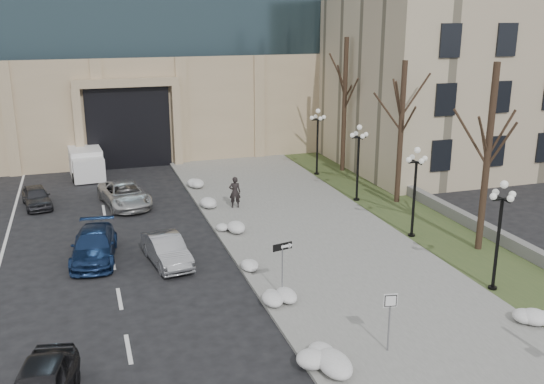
{
  "coord_description": "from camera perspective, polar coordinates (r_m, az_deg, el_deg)",
  "views": [
    {
      "loc": [
        -7.44,
        -13.01,
        11.09
      ],
      "look_at": [
        0.4,
        11.33,
        3.5
      ],
      "focal_mm": 40.0,
      "sensor_mm": 36.0,
      "label": 1
    }
  ],
  "objects": [
    {
      "name": "snow_clump_e",
      "position": [
        31.72,
        -4.04,
        -3.41
      ],
      "size": [
        1.1,
        1.6,
        0.36
      ],
      "primitive_type": "ellipsoid",
      "color": "silver",
      "rests_on": "sidewalk"
    },
    {
      "name": "one_way_sign",
      "position": [
        24.05,
        1.3,
        -5.71
      ],
      "size": [
        0.91,
        0.3,
        2.41
      ],
      "rotation": [
        0.0,
        0.0,
        0.21
      ],
      "color": "slate",
      "rests_on": "ground"
    },
    {
      "name": "lamppost_a",
      "position": [
        25.95,
        20.67,
        -2.57
      ],
      "size": [
        1.18,
        1.18,
        4.76
      ],
      "color": "black",
      "rests_on": "ground"
    },
    {
      "name": "grass_strip",
      "position": [
        34.0,
        14.18,
        -2.95
      ],
      "size": [
        4.0,
        40.0,
        0.1
      ],
      "primitive_type": "cube",
      "color": "#384B25",
      "rests_on": "ground"
    },
    {
      "name": "snow_clump_b",
      "position": [
        20.3,
        4.63,
        -15.64
      ],
      "size": [
        1.1,
        1.6,
        0.36
      ],
      "primitive_type": "ellipsoid",
      "color": "silver",
      "rests_on": "sidewalk"
    },
    {
      "name": "lamppost_d",
      "position": [
        42.37,
        4.31,
        5.57
      ],
      "size": [
        1.18,
        1.18,
        4.76
      ],
      "color": "black",
      "rests_on": "ground"
    },
    {
      "name": "snow_clump_d",
      "position": [
        27.47,
        -1.79,
        -6.61
      ],
      "size": [
        1.1,
        1.6,
        0.36
      ],
      "primitive_type": "ellipsoid",
      "color": "silver",
      "rests_on": "sidewalk"
    },
    {
      "name": "car_c",
      "position": [
        29.44,
        -16.4,
        -4.86
      ],
      "size": [
        2.48,
        4.97,
        1.38
      ],
      "primitive_type": "imported",
      "rotation": [
        0.0,
        0.0,
        -0.12
      ],
      "color": "navy",
      "rests_on": "ground"
    },
    {
      "name": "classical_building",
      "position": [
        50.73,
        18.01,
        9.98
      ],
      "size": [
        22.0,
        18.12,
        12.0
      ],
      "color": "#B8AA8A",
      "rests_on": "ground"
    },
    {
      "name": "lamppost_c",
      "position": [
        36.56,
        8.14,
        3.69
      ],
      "size": [
        1.18,
        1.18,
        4.76
      ],
      "color": "black",
      "rests_on": "ground"
    },
    {
      "name": "car_d",
      "position": [
        37.13,
        -13.71,
        -0.22
      ],
      "size": [
        3.18,
        5.34,
        1.39
      ],
      "primitive_type": "imported",
      "rotation": [
        0.0,
        0.0,
        0.18
      ],
      "color": "#B3B3B3",
      "rests_on": "ground"
    },
    {
      "name": "curb",
      "position": [
        29.88,
        -4.15,
        -5.16
      ],
      "size": [
        0.3,
        40.0,
        0.14
      ],
      "primitive_type": "cube",
      "color": "gray",
      "rests_on": "ground"
    },
    {
      "name": "lamppost_b",
      "position": [
        31.03,
        13.34,
        1.1
      ],
      "size": [
        1.18,
        1.18,
        4.76
      ],
      "color": "black",
      "rests_on": "ground"
    },
    {
      "name": "snow_clump_c",
      "position": [
        24.09,
        0.68,
        -10.09
      ],
      "size": [
        1.1,
        1.6,
        0.36
      ],
      "primitive_type": "ellipsoid",
      "color": "silver",
      "rests_on": "sidewalk"
    },
    {
      "name": "tree_mid",
      "position": [
        36.26,
        12.14,
        7.3
      ],
      "size": [
        3.2,
        3.2,
        8.5
      ],
      "color": "black",
      "rests_on": "ground"
    },
    {
      "name": "tree_near",
      "position": [
        29.65,
        19.84,
        5.32
      ],
      "size": [
        3.2,
        3.2,
        9.0
      ],
      "color": "black",
      "rests_on": "ground"
    },
    {
      "name": "snow_clump_f",
      "position": [
        35.95,
        -6.16,
        -1.04
      ],
      "size": [
        1.1,
        1.6,
        0.36
      ],
      "primitive_type": "ellipsoid",
      "color": "silver",
      "rests_on": "sidewalk"
    },
    {
      "name": "car_b",
      "position": [
        28.24,
        -9.89,
        -5.39
      ],
      "size": [
        1.99,
        4.2,
        1.33
      ],
      "primitive_type": "imported",
      "rotation": [
        0.0,
        0.0,
        0.15
      ],
      "color": "#93959A",
      "rests_on": "ground"
    },
    {
      "name": "box_truck",
      "position": [
        45.13,
        -17.16,
        2.79
      ],
      "size": [
        2.52,
        6.24,
        1.94
      ],
      "rotation": [
        0.0,
        0.0,
        0.07
      ],
      "color": "silver",
      "rests_on": "ground"
    },
    {
      "name": "car_e",
      "position": [
        38.5,
        -21.29,
        -0.41
      ],
      "size": [
        2.06,
        3.83,
        1.24
      ],
      "primitive_type": "imported",
      "rotation": [
        0.0,
        0.0,
        0.17
      ],
      "color": "#313136",
      "rests_on": "ground"
    },
    {
      "name": "keep_sign",
      "position": [
        20.8,
        11.04,
        -10.86
      ],
      "size": [
        0.47,
        0.13,
        2.21
      ],
      "rotation": [
        0.0,
        0.0,
        -0.19
      ],
      "color": "slate",
      "rests_on": "ground"
    },
    {
      "name": "snow_clump_g",
      "position": [
        39.96,
        -7.09,
        0.73
      ],
      "size": [
        1.1,
        1.6,
        0.36
      ],
      "primitive_type": "ellipsoid",
      "color": "silver",
      "rests_on": "sidewalk"
    },
    {
      "name": "sidewalk",
      "position": [
        31.16,
        3.93,
        -4.24
      ],
      "size": [
        9.0,
        40.0,
        0.12
      ],
      "primitive_type": "cube",
      "color": "gray",
      "rests_on": "ground"
    },
    {
      "name": "tree_far",
      "position": [
        43.22,
        6.89,
        9.85
      ],
      "size": [
        3.2,
        3.2,
        9.5
      ],
      "color": "black",
      "rests_on": "ground"
    },
    {
      "name": "pedestrian",
      "position": [
        35.32,
        -3.51,
        -0.02
      ],
      "size": [
        0.75,
        0.56,
        1.86
      ],
      "primitive_type": "imported",
      "rotation": [
        0.0,
        0.0,
        2.96
      ],
      "color": "black",
      "rests_on": "sidewalk"
    },
    {
      "name": "stone_wall",
      "position": [
        36.54,
        15.25,
        -1.17
      ],
      "size": [
        0.5,
        30.0,
        0.7
      ],
      "primitive_type": "cube",
      "color": "slate",
      "rests_on": "ground"
    },
    {
      "name": "snow_clump_h",
      "position": [
        24.8,
        22.92,
        -10.68
      ],
      "size": [
        1.1,
        1.6,
        0.36
      ],
      "primitive_type": "ellipsoid",
      "color": "silver",
      "rests_on": "sidewalk"
    }
  ]
}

